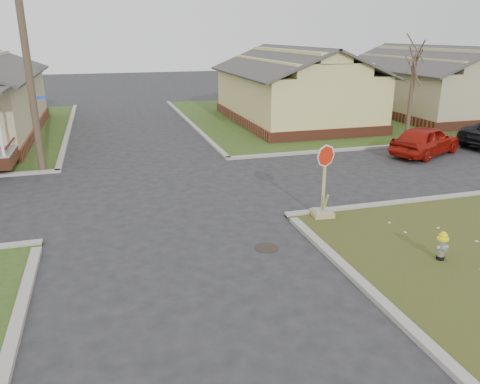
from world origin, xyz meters
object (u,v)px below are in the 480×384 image
object	(u,v)px
utility_pole	(26,53)
red_sedan	(426,140)
fire_hydrant	(442,244)
stop_sign	(323,201)

from	to	relation	value
utility_pole	red_sedan	world-z (taller)	utility_pole
utility_pole	fire_hydrant	bearing A→B (deg)	-47.75
red_sedan	utility_pole	bearing A→B (deg)	58.37
utility_pole	stop_sign	world-z (taller)	utility_pole
fire_hydrant	red_sedan	world-z (taller)	red_sedan
utility_pole	stop_sign	xyz separation A→B (m)	(8.77, -7.83, -4.13)
utility_pole	red_sedan	xyz separation A→B (m)	(16.79, -2.07, -3.96)
utility_pole	fire_hydrant	size ratio (longest dim) A/B	12.03
stop_sign	red_sedan	distance (m)	9.87
red_sedan	stop_sign	bearing A→B (deg)	101.09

